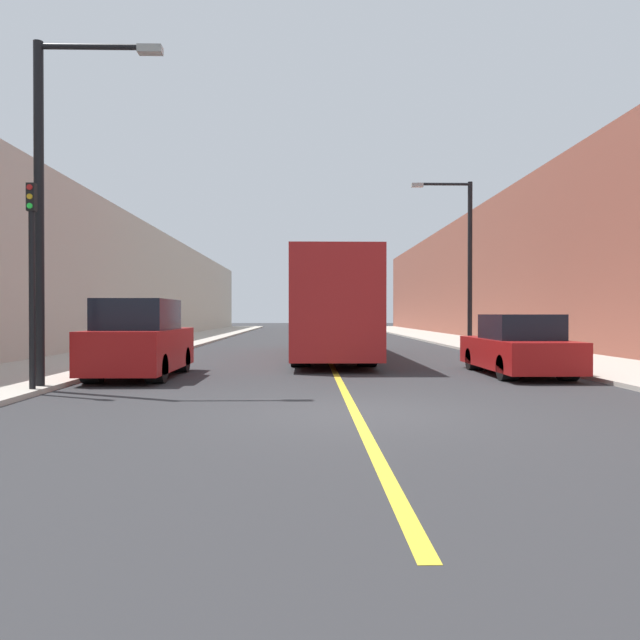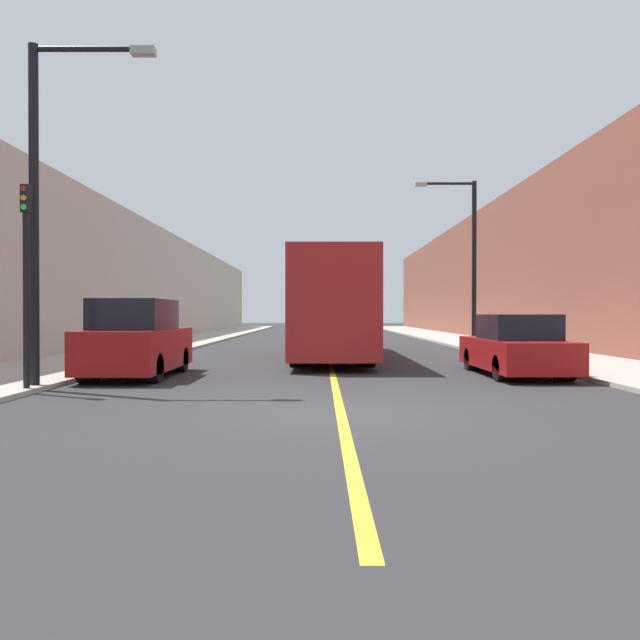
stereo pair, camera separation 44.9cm
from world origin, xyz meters
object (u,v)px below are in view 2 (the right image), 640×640
Objects in this scene: car_right_near at (515,348)px; traffic_light at (26,277)px; bus at (330,307)px; street_lamp_left at (45,189)px; parked_suv_left at (137,341)px; street_lamp_right at (468,252)px.

traffic_light is at bearing -161.61° from car_right_near.
street_lamp_left is (-6.07, -9.65, 2.32)m from bus.
traffic_light is (-1.26, -3.18, 1.42)m from parked_suv_left.
traffic_light is (-12.21, -14.31, -1.91)m from street_lamp_right.
street_lamp_right reaches higher than car_right_near.
street_lamp_left is 1.75× the size of traffic_light.
car_right_near is 1.15× the size of traffic_light.
car_right_near is 11.57m from traffic_light.
bus is 8.17m from car_right_near.
street_lamp_right is at bearing 48.71° from street_lamp_left.
traffic_light is at bearing -130.47° from street_lamp_right.
parked_suv_left is 0.95× the size of car_right_near.
parked_suv_left is at bearing -134.53° from street_lamp_right.
bus is 1.80× the size of street_lamp_left.
bus is at bearing 57.83° from street_lamp_left.
street_lamp_left is (-10.73, -3.04, 3.47)m from car_right_near.
street_lamp_right is at bearing 45.47° from parked_suv_left.
parked_suv_left is (-4.96, -7.05, -0.96)m from bus.
car_right_near is at bearing 15.84° from street_lamp_left.
parked_suv_left is 9.63m from car_right_near.
bus is at bearing 58.71° from traffic_light.
bus is 8.67m from parked_suv_left.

